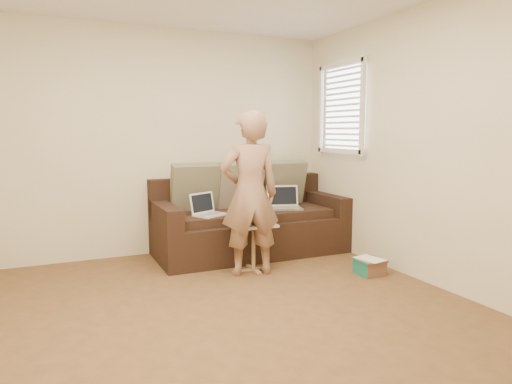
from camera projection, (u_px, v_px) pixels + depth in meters
floor at (236, 321)px, 3.53m from camera, size 4.50×4.50×0.00m
wall_back at (163, 143)px, 5.39m from camera, size 4.00×0.00×4.00m
wall_right at (442, 146)px, 4.17m from camera, size 0.00×4.50×4.50m
window_blinds at (342, 108)px, 5.46m from camera, size 0.12×0.88×1.08m
sofa at (251, 218)px, 5.44m from camera, size 2.20×0.95×0.85m
pillow_left at (195, 187)px, 5.37m from camera, size 0.55×0.29×0.57m
pillow_mid at (240, 185)px, 5.55m from camera, size 0.55×0.27×0.57m
pillow_right at (283, 183)px, 5.83m from camera, size 0.55×0.28×0.57m
laptop_silver at (286, 209)px, 5.49m from camera, size 0.44×0.37×0.25m
laptop_white at (211, 215)px, 5.06m from camera, size 0.42×0.37×0.25m
person at (250, 194)px, 4.60m from camera, size 0.65×0.48×1.64m
side_table at (253, 247)px, 4.80m from camera, size 0.44×0.31×0.49m
drinking_glass at (237, 219)px, 4.74m from camera, size 0.07×0.07×0.12m
scissors at (260, 223)px, 4.76m from camera, size 0.20×0.15×0.02m
paper_on_table at (257, 223)px, 4.80m from camera, size 0.25×0.33×0.00m
striped_box at (370, 266)px, 4.67m from camera, size 0.26×0.26×0.16m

